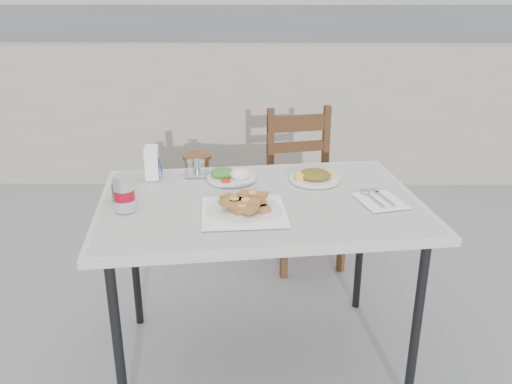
{
  "coord_description": "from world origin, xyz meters",
  "views": [
    {
      "loc": [
        0.01,
        -2.14,
        1.7
      ],
      "look_at": [
        -0.01,
        0.05,
        0.84
      ],
      "focal_mm": 38.0,
      "sensor_mm": 36.0,
      "label": 1
    }
  ],
  "objects_px": {
    "condiment_caddy": "(197,170)",
    "terracotta_urn": "(199,204)",
    "salad_chopped_plate": "(315,176)",
    "cola_glass": "(120,188)",
    "salad_rice_plate": "(231,175)",
    "napkin_holder": "(152,162)",
    "pide_plate": "(244,205)",
    "cafe_table": "(260,211)",
    "soda_can": "(124,193)",
    "chair": "(304,186)"
  },
  "relations": [
    {
      "from": "pide_plate",
      "to": "salad_chopped_plate",
      "type": "relative_size",
      "value": 1.57
    },
    {
      "from": "salad_chopped_plate",
      "to": "condiment_caddy",
      "type": "bearing_deg",
      "value": 173.19
    },
    {
      "from": "soda_can",
      "to": "terracotta_urn",
      "type": "bearing_deg",
      "value": 84.4
    },
    {
      "from": "pide_plate",
      "to": "salad_rice_plate",
      "type": "xyz_separation_m",
      "value": [
        -0.07,
        0.38,
        -0.01
      ]
    },
    {
      "from": "napkin_holder",
      "to": "salad_rice_plate",
      "type": "bearing_deg",
      "value": -12.1
    },
    {
      "from": "napkin_holder",
      "to": "cafe_table",
      "type": "bearing_deg",
      "value": -35.3
    },
    {
      "from": "pide_plate",
      "to": "cola_glass",
      "type": "xyz_separation_m",
      "value": [
        -0.53,
        0.13,
        0.02
      ]
    },
    {
      "from": "pide_plate",
      "to": "salad_chopped_plate",
      "type": "xyz_separation_m",
      "value": [
        0.32,
        0.37,
        -0.01
      ]
    },
    {
      "from": "terracotta_urn",
      "to": "chair",
      "type": "bearing_deg",
      "value": -15.35
    },
    {
      "from": "salad_rice_plate",
      "to": "terracotta_urn",
      "type": "distance_m",
      "value": 1.15
    },
    {
      "from": "salad_chopped_plate",
      "to": "cola_glass",
      "type": "xyz_separation_m",
      "value": [
        -0.85,
        -0.24,
        0.03
      ]
    },
    {
      "from": "cafe_table",
      "to": "terracotta_urn",
      "type": "distance_m",
      "value": 1.37
    },
    {
      "from": "salad_rice_plate",
      "to": "napkin_holder",
      "type": "relative_size",
      "value": 1.57
    },
    {
      "from": "terracotta_urn",
      "to": "salad_chopped_plate",
      "type": "bearing_deg",
      "value": -55.78
    },
    {
      "from": "soda_can",
      "to": "cola_glass",
      "type": "xyz_separation_m",
      "value": [
        -0.05,
        0.12,
        -0.02
      ]
    },
    {
      "from": "salad_chopped_plate",
      "to": "cola_glass",
      "type": "bearing_deg",
      "value": -164.13
    },
    {
      "from": "pide_plate",
      "to": "chair",
      "type": "xyz_separation_m",
      "value": [
        0.34,
        1.17,
        -0.36
      ]
    },
    {
      "from": "salad_rice_plate",
      "to": "soda_can",
      "type": "relative_size",
      "value": 1.55
    },
    {
      "from": "soda_can",
      "to": "napkin_holder",
      "type": "height_order",
      "value": "soda_can"
    },
    {
      "from": "cafe_table",
      "to": "napkin_holder",
      "type": "relative_size",
      "value": 10.16
    },
    {
      "from": "pide_plate",
      "to": "chair",
      "type": "height_order",
      "value": "chair"
    },
    {
      "from": "salad_rice_plate",
      "to": "cola_glass",
      "type": "distance_m",
      "value": 0.52
    },
    {
      "from": "salad_chopped_plate",
      "to": "terracotta_urn",
      "type": "distance_m",
      "value": 1.31
    },
    {
      "from": "cafe_table",
      "to": "chair",
      "type": "xyz_separation_m",
      "value": [
        0.27,
        1.03,
        -0.27
      ]
    },
    {
      "from": "cafe_table",
      "to": "pide_plate",
      "type": "relative_size",
      "value": 3.99
    },
    {
      "from": "condiment_caddy",
      "to": "terracotta_urn",
      "type": "bearing_deg",
      "value": 96.83
    },
    {
      "from": "cafe_table",
      "to": "salad_chopped_plate",
      "type": "distance_m",
      "value": 0.35
    },
    {
      "from": "soda_can",
      "to": "napkin_holder",
      "type": "distance_m",
      "value": 0.4
    },
    {
      "from": "salad_rice_plate",
      "to": "terracotta_urn",
      "type": "bearing_deg",
      "value": 105.78
    },
    {
      "from": "napkin_holder",
      "to": "cola_glass",
      "type": "bearing_deg",
      "value": -114.09
    },
    {
      "from": "cafe_table",
      "to": "chair",
      "type": "bearing_deg",
      "value": 75.07
    },
    {
      "from": "cafe_table",
      "to": "soda_can",
      "type": "bearing_deg",
      "value": -166.82
    },
    {
      "from": "salad_chopped_plate",
      "to": "cola_glass",
      "type": "height_order",
      "value": "cola_glass"
    },
    {
      "from": "pide_plate",
      "to": "salad_rice_plate",
      "type": "height_order",
      "value": "pide_plate"
    },
    {
      "from": "salad_rice_plate",
      "to": "condiment_caddy",
      "type": "distance_m",
      "value": 0.18
    },
    {
      "from": "cola_glass",
      "to": "napkin_holder",
      "type": "xyz_separation_m",
      "value": [
        0.08,
        0.28,
        0.02
      ]
    },
    {
      "from": "salad_chopped_plate",
      "to": "napkin_holder",
      "type": "xyz_separation_m",
      "value": [
        -0.76,
        0.04,
        0.05
      ]
    },
    {
      "from": "salad_rice_plate",
      "to": "napkin_holder",
      "type": "xyz_separation_m",
      "value": [
        -0.37,
        0.03,
        0.05
      ]
    },
    {
      "from": "terracotta_urn",
      "to": "condiment_caddy",
      "type": "bearing_deg",
      "value": -83.17
    },
    {
      "from": "cola_glass",
      "to": "condiment_caddy",
      "type": "relative_size",
      "value": 0.97
    },
    {
      "from": "soda_can",
      "to": "napkin_holder",
      "type": "bearing_deg",
      "value": 84.77
    },
    {
      "from": "napkin_holder",
      "to": "terracotta_urn",
      "type": "xyz_separation_m",
      "value": [
        0.09,
        0.94,
        -0.6
      ]
    },
    {
      "from": "napkin_holder",
      "to": "condiment_caddy",
      "type": "bearing_deg",
      "value": 0.7
    },
    {
      "from": "salad_chopped_plate",
      "to": "terracotta_urn",
      "type": "height_order",
      "value": "salad_chopped_plate"
    },
    {
      "from": "salad_chopped_plate",
      "to": "cafe_table",
      "type": "bearing_deg",
      "value": -137.46
    },
    {
      "from": "salad_rice_plate",
      "to": "chair",
      "type": "height_order",
      "value": "chair"
    },
    {
      "from": "cafe_table",
      "to": "soda_can",
      "type": "height_order",
      "value": "soda_can"
    },
    {
      "from": "pide_plate",
      "to": "napkin_holder",
      "type": "xyz_separation_m",
      "value": [
        -0.44,
        0.41,
        0.04
      ]
    },
    {
      "from": "condiment_caddy",
      "to": "terracotta_urn",
      "type": "xyz_separation_m",
      "value": [
        -0.11,
        0.91,
        -0.56
      ]
    },
    {
      "from": "chair",
      "to": "terracotta_urn",
      "type": "height_order",
      "value": "chair"
    }
  ]
}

